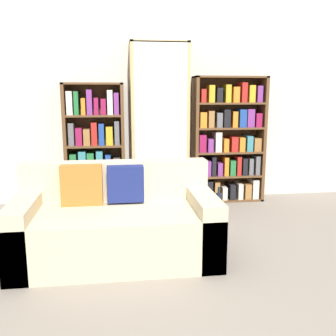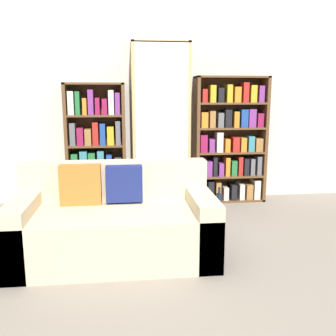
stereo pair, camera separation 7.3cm
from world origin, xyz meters
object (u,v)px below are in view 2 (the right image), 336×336
(display_cabinet, at_px, (160,125))
(bookshelf_right, at_px, (230,142))
(wine_bottle, at_px, (219,205))
(bookshelf_left, at_px, (96,148))
(couch, at_px, (115,224))

(display_cabinet, xyz_separation_m, bookshelf_right, (0.92, 0.02, -0.23))
(wine_bottle, bearing_deg, bookshelf_right, 66.11)
(bookshelf_left, distance_m, bookshelf_right, 1.74)
(bookshelf_right, height_order, wine_bottle, bookshelf_right)
(bookshelf_left, height_order, wine_bottle, bookshelf_left)
(wine_bottle, bearing_deg, display_cabinet, 132.93)
(bookshelf_left, bearing_deg, wine_bottle, -25.36)
(couch, relative_size, wine_bottle, 4.86)
(couch, bearing_deg, bookshelf_left, 99.02)
(display_cabinet, bearing_deg, bookshelf_left, 178.88)
(bookshelf_right, distance_m, wine_bottle, 0.98)
(bookshelf_right, bearing_deg, display_cabinet, -178.98)
(couch, xyz_separation_m, bookshelf_left, (-0.26, 1.63, 0.45))
(couch, distance_m, bookshelf_left, 1.71)
(couch, height_order, bookshelf_left, bookshelf_left)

